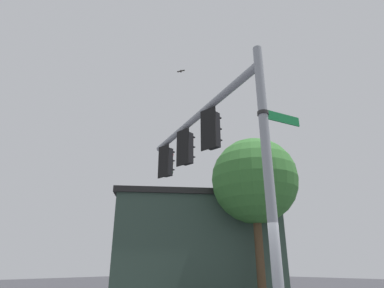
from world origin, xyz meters
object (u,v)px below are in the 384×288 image
object	(u,v)px
street_name_sign	(275,116)
traffic_light_mid_inner	(187,148)
traffic_light_nearest_pole	(213,130)
traffic_light_mid_outer	(167,162)
bird_flying	(181,71)

from	to	relation	value
street_name_sign	traffic_light_mid_inner	bearing A→B (deg)	164.40
traffic_light_nearest_pole	street_name_sign	bearing A→B (deg)	-12.16
traffic_light_mid_inner	traffic_light_mid_outer	xyz separation A→B (m)	(-1.58, 0.58, 0.00)
traffic_light_mid_inner	traffic_light_mid_outer	size ratio (longest dim) A/B	1.00
traffic_light_nearest_pole	traffic_light_mid_inner	distance (m)	1.68
traffic_light_mid_outer	bird_flying	bearing A→B (deg)	31.93
street_name_sign	traffic_light_mid_outer	bearing A→B (deg)	163.02
traffic_light_nearest_pole	traffic_light_mid_inner	bearing A→B (deg)	159.82
traffic_light_mid_outer	bird_flying	distance (m)	3.95
traffic_light_mid_inner	street_name_sign	bearing A→B (deg)	-15.60
traffic_light_nearest_pole	traffic_light_mid_outer	bearing A→B (deg)	159.82
traffic_light_nearest_pole	traffic_light_mid_outer	distance (m)	3.36
bird_flying	traffic_light_mid_inner	bearing A→B (deg)	-35.36
traffic_light_mid_outer	street_name_sign	bearing A→B (deg)	-16.98
traffic_light_nearest_pole	street_name_sign	xyz separation A→B (m)	(2.18, -0.47, -0.45)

